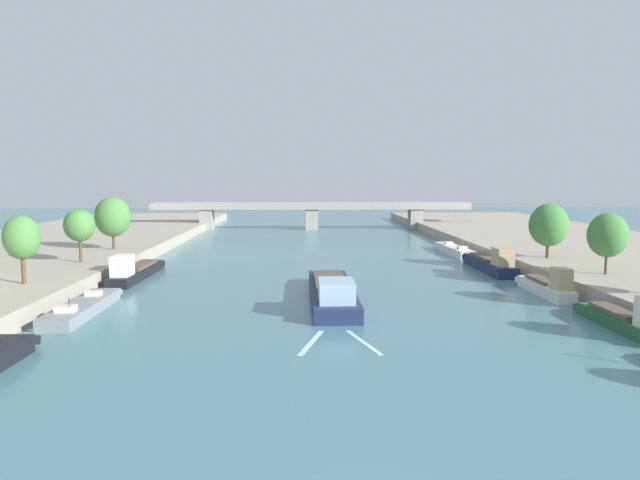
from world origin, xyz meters
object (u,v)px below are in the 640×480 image
at_px(moored_boat_right_near, 626,319).
at_px(moored_boat_right_gap_after, 547,286).
at_px(moored_boat_left_downstream, 135,271).
at_px(moored_boat_left_midway, 83,307).
at_px(bridge_far, 312,212).
at_px(barge_midriver, 332,291).
at_px(tree_left_end_of_row, 22,238).
at_px(moored_boat_right_second, 454,250).
at_px(tree_right_distant, 608,235).
at_px(tree_left_third, 113,217).
at_px(tree_left_second, 79,226).
at_px(moored_boat_right_midway, 491,263).
at_px(tree_right_third, 549,225).

relative_size(moored_boat_right_near, moored_boat_right_gap_after, 1.06).
bearing_deg(moored_boat_left_downstream, moored_boat_left_midway, -88.56).
bearing_deg(moored_boat_right_gap_after, bridge_far, 106.74).
distance_m(barge_midriver, tree_left_end_of_row, 28.83).
relative_size(moored_boat_right_second, tree_right_distant, 2.23).
relative_size(tree_left_third, bridge_far, 0.10).
xyz_separation_m(barge_midriver, tree_left_second, (-28.37, 14.29, 4.98)).
xyz_separation_m(barge_midriver, moored_boat_left_downstream, (-21.63, 12.36, 0.00)).
relative_size(moored_boat_left_midway, moored_boat_right_midway, 0.93).
xyz_separation_m(moored_boat_right_near, moored_boat_right_second, (-0.95, 43.01, -0.32)).
height_order(tree_left_third, tree_right_third, tree_left_third).
distance_m(moored_boat_right_near, bridge_far, 86.67).
bearing_deg(bridge_far, moored_boat_right_second, -63.09).
height_order(moored_boat_right_near, tree_left_second, tree_left_second).
bearing_deg(moored_boat_right_second, moored_boat_right_near, -88.73).
bearing_deg(moored_boat_right_gap_after, moored_boat_right_near, -88.74).
bearing_deg(moored_boat_left_downstream, tree_left_second, 164.02).
relative_size(moored_boat_right_near, tree_left_end_of_row, 1.72).
relative_size(moored_boat_left_midway, moored_boat_left_downstream, 0.87).
relative_size(moored_boat_right_gap_after, tree_left_third, 1.43).
bearing_deg(tree_left_second, moored_boat_right_near, -26.76).
bearing_deg(moored_boat_right_midway, bridge_far, 110.17).
bearing_deg(moored_boat_right_midway, barge_midriver, -141.39).
bearing_deg(moored_boat_left_midway, tree_left_end_of_row, 146.51).
bearing_deg(tree_left_third, moored_boat_left_downstream, -63.33).
relative_size(barge_midriver, moored_boat_right_midway, 1.37).
distance_m(tree_left_end_of_row, bridge_far, 77.32).
distance_m(moored_boat_left_midway, moored_boat_right_second, 54.95).
bearing_deg(moored_boat_right_gap_after, moored_boat_right_midway, 92.20).
bearing_deg(moored_boat_right_gap_after, tree_left_third, 154.06).
distance_m(moored_boat_right_near, tree_left_second, 55.85).
relative_size(moored_boat_right_gap_after, bridge_far, 0.15).
distance_m(barge_midriver, moored_boat_right_second, 38.13).
xyz_separation_m(barge_midriver, tree_right_third, (27.32, 15.96, 4.73)).
xyz_separation_m(moored_boat_left_midway, tree_right_distant, (49.20, 7.78, 5.12)).
relative_size(tree_left_end_of_row, tree_left_third, 0.88).
height_order(moored_boat_left_downstream, moored_boat_right_second, moored_boat_left_downstream).
relative_size(moored_boat_left_downstream, bridge_far, 0.21).
xyz_separation_m(moored_boat_left_midway, moored_boat_right_second, (41.57, 35.93, 0.06)).
relative_size(moored_boat_right_second, tree_left_second, 2.26).
xyz_separation_m(barge_midriver, tree_right_distant, (27.97, 4.11, 4.70)).
relative_size(tree_right_third, bridge_far, 0.09).
height_order(moored_boat_left_midway, moored_boat_right_gap_after, moored_boat_right_gap_after).
bearing_deg(bridge_far, tree_right_distant, -67.65).
distance_m(barge_midriver, moored_boat_right_midway, 26.18).
distance_m(moored_boat_right_near, tree_left_end_of_row, 51.29).
relative_size(moored_boat_right_near, moored_boat_right_second, 0.78).
relative_size(moored_boat_left_downstream, moored_boat_right_midway, 1.06).
relative_size(moored_boat_left_midway, tree_left_second, 2.12).
height_order(moored_boat_left_midway, tree_right_third, tree_right_third).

